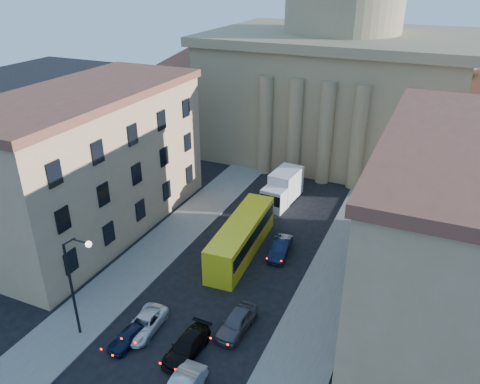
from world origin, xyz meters
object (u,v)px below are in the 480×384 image
object	(u,v)px
car_left_near	(129,336)
city_bus	(241,236)
street_lamp	(75,279)
box_truck	(283,189)

from	to	relation	value
car_left_near	city_bus	size ratio (longest dim) A/B	0.29
street_lamp	city_bus	world-z (taller)	street_lamp
city_bus	car_left_near	bearing A→B (deg)	-104.09
car_left_near	box_truck	size ratio (longest dim) A/B	0.53
street_lamp	car_left_near	xyz separation A→B (m)	(3.47, 0.73, -4.67)
city_bus	box_truck	size ratio (longest dim) A/B	1.80
car_left_near	city_bus	world-z (taller)	city_bus
city_bus	box_truck	world-z (taller)	box_truck
car_left_near	city_bus	distance (m)	14.81
street_lamp	box_truck	world-z (taller)	street_lamp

